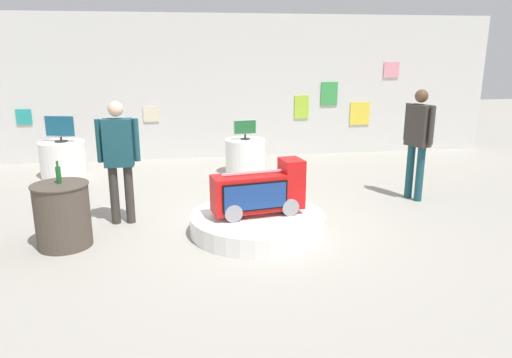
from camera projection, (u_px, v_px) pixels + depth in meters
ground_plane at (251, 223)px, 6.62m from camera, size 30.00×30.00×0.00m
back_wall_display at (222, 88)px, 10.33m from camera, size 12.26×0.13×3.06m
main_display_pedestal at (258, 223)px, 6.26m from camera, size 1.76×1.76×0.25m
novelty_firetruck_tv at (260, 193)px, 6.15m from camera, size 1.23×0.57×0.70m
display_pedestal_left_rear at (63, 159)px, 8.95m from camera, size 0.83×0.83×0.67m
tv_on_left_rear at (60, 127)px, 8.79m from camera, size 0.58×0.23×0.50m
display_pedestal_center_rear at (245, 157)px, 9.18m from camera, size 0.77×0.77×0.67m
tv_on_center_rear at (245, 128)px, 9.04m from camera, size 0.45×0.18×0.37m
side_table_round at (63, 215)px, 5.75m from camera, size 0.67×0.67×0.78m
bottle_on_side_table at (58, 174)px, 5.65m from camera, size 0.06×0.06×0.27m
shopper_browsing_near_truck at (418, 136)px, 7.42m from camera, size 0.32×0.53×1.74m
shopper_browsing_rear at (119, 154)px, 6.38m from camera, size 0.56×0.20×1.67m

